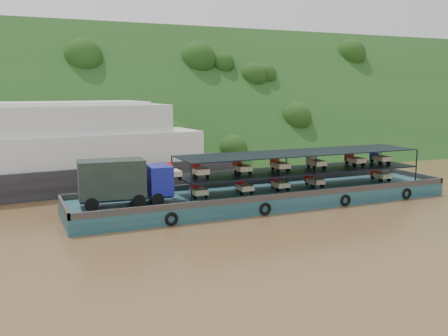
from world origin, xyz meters
name	(u,v)px	position (x,y,z in m)	size (l,w,h in m)	color
ground	(259,208)	(0.00, 0.00, 0.00)	(160.00, 160.00, 0.00)	brown
hillside	(150,157)	(0.00, 36.00, 0.00)	(140.00, 28.00, 28.00)	#193914
cargo_barge	(252,192)	(-0.22, 0.86, 1.21)	(35.00, 7.18, 4.85)	#143847
passenger_ferry	(12,154)	(-19.39, 15.71, 3.87)	(44.97, 15.12, 8.94)	black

